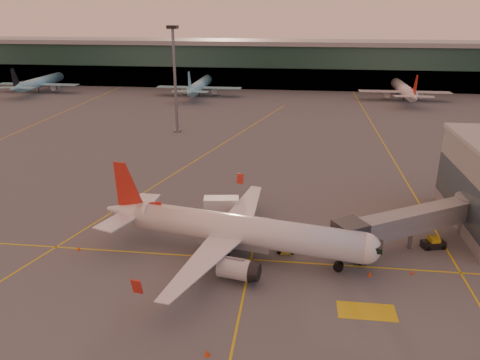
# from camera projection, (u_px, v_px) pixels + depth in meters

# --- Properties ---
(ground) EXTENTS (600.00, 600.00, 0.00)m
(ground) POSITION_uv_depth(u_px,v_px,m) (203.00, 279.00, 54.20)
(ground) COLOR #4C4F54
(ground) RESTS_ON ground
(taxi_markings) EXTENTS (100.12, 173.00, 0.01)m
(taxi_markings) POSITION_uv_depth(u_px,v_px,m) (211.00, 160.00, 96.45)
(taxi_markings) COLOR gold
(taxi_markings) RESTS_ON ground
(terminal) EXTENTS (400.00, 20.00, 17.60)m
(terminal) POSITION_uv_depth(u_px,v_px,m) (275.00, 64.00, 183.07)
(terminal) COLOR #19382D
(terminal) RESTS_ON ground
(mast_west_near) EXTENTS (2.40, 2.40, 25.60)m
(mast_west_near) POSITION_uv_depth(u_px,v_px,m) (175.00, 72.00, 112.79)
(mast_west_near) COLOR slate
(mast_west_near) RESTS_ON ground
(distant_aircraft_row) EXTENTS (290.00, 34.00, 13.00)m
(distant_aircraft_row) POSITION_uv_depth(u_px,v_px,m) (211.00, 95.00, 166.45)
(distant_aircraft_row) COLOR #82CAD9
(distant_aircraft_row) RESTS_ON ground
(main_airplane) EXTENTS (35.66, 32.38, 10.82)m
(main_airplane) POSITION_uv_depth(u_px,v_px,m) (235.00, 231.00, 58.01)
(main_airplane) COLOR white
(main_airplane) RESTS_ON ground
(jet_bridge) EXTENTS (21.69, 14.90, 5.51)m
(jet_bridge) POSITION_uv_depth(u_px,v_px,m) (420.00, 220.00, 60.28)
(jet_bridge) COLOR slate
(jet_bridge) RESTS_ON ground
(catering_truck) EXTENTS (5.27, 2.84, 3.89)m
(catering_truck) POSITION_uv_depth(u_px,v_px,m) (222.00, 209.00, 67.57)
(catering_truck) COLOR #A91826
(catering_truck) RESTS_ON ground
(gpu_cart) EXTENTS (2.34, 1.54, 1.30)m
(gpu_cart) POSITION_uv_depth(u_px,v_px,m) (286.00, 248.00, 59.81)
(gpu_cart) COLOR gold
(gpu_cart) RESTS_ON ground
(pushback_tug) EXTENTS (3.20, 2.24, 1.49)m
(pushback_tug) POSITION_uv_depth(u_px,v_px,m) (433.00, 244.00, 60.94)
(pushback_tug) COLOR black
(pushback_tug) RESTS_ON ground
(cone_nose) EXTENTS (0.38, 0.38, 0.48)m
(cone_nose) POSITION_uv_depth(u_px,v_px,m) (412.00, 272.00, 55.02)
(cone_nose) COLOR #DE3C0B
(cone_nose) RESTS_ON ground
(cone_tail) EXTENTS (0.41, 0.41, 0.52)m
(cone_tail) POSITION_uv_depth(u_px,v_px,m) (79.00, 249.00, 60.39)
(cone_tail) COLOR #DE3C0B
(cone_tail) RESTS_ON ground
(cone_wing_right) EXTENTS (0.51, 0.51, 0.64)m
(cone_wing_right) POSITION_uv_depth(u_px,v_px,m) (207.00, 353.00, 42.11)
(cone_wing_right) COLOR #DE3C0B
(cone_wing_right) RESTS_ON ground
(cone_wing_left) EXTENTS (0.41, 0.41, 0.52)m
(cone_wing_left) POSITION_uv_depth(u_px,v_px,m) (245.00, 203.00, 74.32)
(cone_wing_left) COLOR #DE3C0B
(cone_wing_left) RESTS_ON ground
(cone_fwd) EXTENTS (0.48, 0.48, 0.61)m
(cone_fwd) POSITION_uv_depth(u_px,v_px,m) (370.00, 274.00, 54.63)
(cone_fwd) COLOR #DE3C0B
(cone_fwd) RESTS_ON ground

